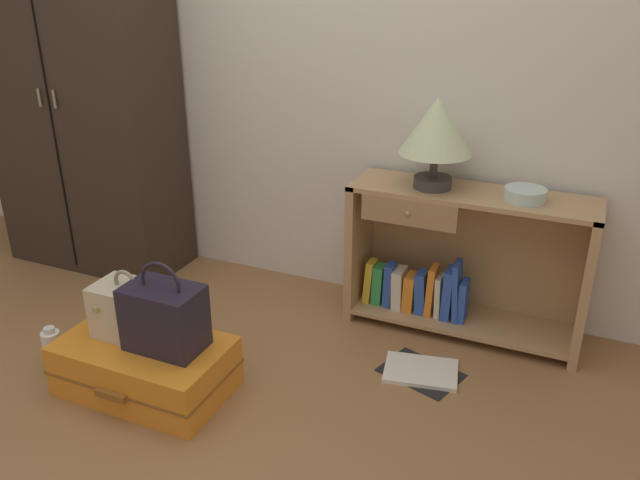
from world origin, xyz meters
name	(u,v)px	position (x,y,z in m)	size (l,w,h in m)	color
ground_plane	(168,450)	(0.00, 0.00, 0.00)	(9.00, 9.00, 0.00)	olive
back_wall	(330,36)	(0.00, 1.50, 1.30)	(6.40, 0.10, 2.60)	silver
wardrobe	(80,90)	(-1.33, 1.20, 0.99)	(1.01, 0.47, 1.98)	#33261E
bookshelf	(457,263)	(0.74, 1.28, 0.34)	(1.09, 0.33, 0.70)	tan
table_lamp	(437,129)	(0.61, 1.25, 0.97)	(0.32, 0.32, 0.41)	#3D3838
bowl	(525,194)	(1.01, 1.24, 0.72)	(0.18, 0.18, 0.05)	silver
suitcase_large	(146,366)	(-0.29, 0.27, 0.11)	(0.69, 0.43, 0.22)	orange
train_case	(129,310)	(-0.38, 0.31, 0.34)	(0.27, 0.20, 0.29)	beige
handbag	(164,317)	(-0.19, 0.29, 0.36)	(0.30, 0.19, 0.37)	#231E2D
bottle	(53,350)	(-0.75, 0.22, 0.10)	(0.08, 0.08, 0.20)	white
open_book_on_floor	(421,371)	(0.72, 0.83, 0.01)	(0.38, 0.32, 0.02)	white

